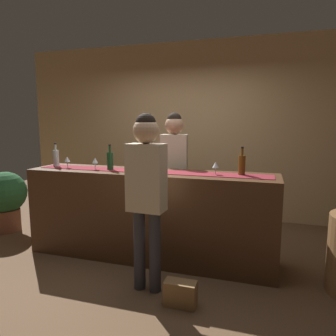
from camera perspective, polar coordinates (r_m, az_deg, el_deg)
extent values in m
plane|color=brown|center=(3.87, -3.40, -15.91)|extent=(10.00, 10.00, 0.00)
cube|color=tan|center=(5.35, 3.71, 6.88)|extent=(6.00, 0.12, 2.90)
cube|color=#472B19|center=(3.69, -3.47, -8.58)|extent=(2.89, 0.60, 1.03)
cube|color=maroon|center=(3.57, -3.55, -0.58)|extent=(2.74, 0.28, 0.01)
cylinder|color=#B2C6C1|center=(4.16, -19.84, 1.64)|extent=(0.07, 0.07, 0.21)
cylinder|color=#B2C6C1|center=(4.15, -19.93, 3.59)|extent=(0.03, 0.03, 0.08)
cylinder|color=black|center=(4.14, -19.97, 4.23)|extent=(0.03, 0.03, 0.02)
cylinder|color=brown|center=(3.40, 13.36, 0.49)|extent=(0.07, 0.07, 0.21)
cylinder|color=brown|center=(3.39, 13.44, 2.88)|extent=(0.03, 0.03, 0.08)
cylinder|color=black|center=(3.38, 13.47, 3.66)|extent=(0.03, 0.03, 0.02)
cylinder|color=#194723|center=(3.72, -10.56, 1.24)|extent=(0.07, 0.07, 0.21)
cylinder|color=#194723|center=(3.70, -10.62, 3.42)|extent=(0.03, 0.03, 0.08)
cylinder|color=black|center=(3.70, -10.64, 4.14)|extent=(0.03, 0.03, 0.02)
cylinder|color=silver|center=(3.37, 8.68, -1.22)|extent=(0.06, 0.06, 0.00)
cylinder|color=silver|center=(3.36, 8.69, -0.56)|extent=(0.01, 0.01, 0.08)
cone|color=silver|center=(3.35, 8.72, 0.62)|extent=(0.07, 0.07, 0.06)
cylinder|color=silver|center=(3.78, -13.16, -0.29)|extent=(0.06, 0.06, 0.00)
cylinder|color=silver|center=(3.78, -13.18, 0.30)|extent=(0.01, 0.01, 0.08)
cone|color=silver|center=(3.77, -13.22, 1.35)|extent=(0.07, 0.07, 0.06)
cylinder|color=silver|center=(4.01, -17.90, 0.00)|extent=(0.06, 0.06, 0.00)
cylinder|color=silver|center=(4.00, -17.93, 0.56)|extent=(0.01, 0.01, 0.08)
cone|color=silver|center=(3.99, -17.97, 1.55)|extent=(0.07, 0.07, 0.06)
cylinder|color=#26262B|center=(4.20, 2.20, -8.10)|extent=(0.11, 0.11, 0.80)
cylinder|color=#26262B|center=(4.22, 0.03, -8.00)|extent=(0.11, 0.11, 0.80)
cube|color=beige|center=(4.06, 1.14, 1.70)|extent=(0.36, 0.24, 0.63)
sphere|color=tan|center=(4.03, 1.16, 7.88)|extent=(0.24, 0.24, 0.24)
sphere|color=black|center=(4.03, 1.16, 8.82)|extent=(0.19, 0.19, 0.19)
cylinder|color=#33333D|center=(3.08, -5.25, -14.63)|extent=(0.11, 0.11, 0.78)
cylinder|color=#33333D|center=(3.02, -2.41, -15.10)|extent=(0.11, 0.11, 0.78)
cube|color=beige|center=(2.84, -3.99, -1.78)|extent=(0.35, 0.22, 0.62)
sphere|color=#DBAD89|center=(2.80, -4.08, 6.86)|extent=(0.23, 0.23, 0.23)
sphere|color=black|center=(2.80, -4.09, 8.18)|extent=(0.18, 0.18, 0.18)
cylinder|color=brown|center=(5.22, -27.36, -8.45)|extent=(0.37, 0.37, 0.32)
sphere|color=#23562D|center=(5.12, -27.68, -3.96)|extent=(0.60, 0.60, 0.60)
cube|color=olive|center=(2.93, 2.27, -21.99)|extent=(0.28, 0.14, 0.22)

